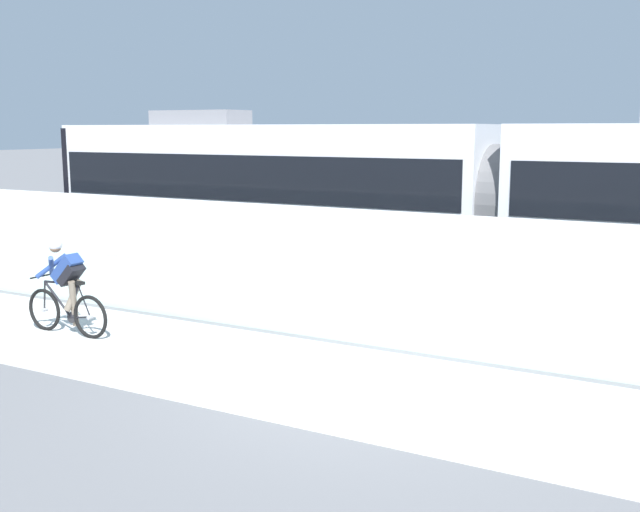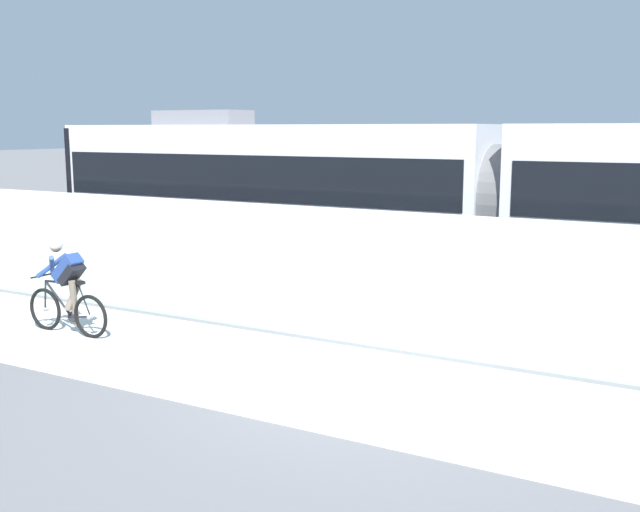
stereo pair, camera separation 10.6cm
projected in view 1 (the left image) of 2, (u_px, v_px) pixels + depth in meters
ground_plane at (360, 387)px, 9.96m from camera, size 200.00×200.00×0.00m
bike_path_deck at (360, 386)px, 9.96m from camera, size 32.00×3.20×0.01m
glass_parapet at (414, 319)px, 11.48m from camera, size 32.00×0.05×1.01m
concrete_barrier_wall at (453, 271)px, 12.96m from camera, size 32.00×0.36×1.90m
tram_rail_near at (492, 297)px, 15.27m from camera, size 32.00×0.08×0.01m
tram_rail_far at (511, 284)px, 16.51m from camera, size 32.00×0.08×0.01m
tram at (502, 201)px, 15.61m from camera, size 22.56×2.54×3.81m
cyclist_on_bike at (66, 288)px, 12.37m from camera, size 1.77×0.58×1.61m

